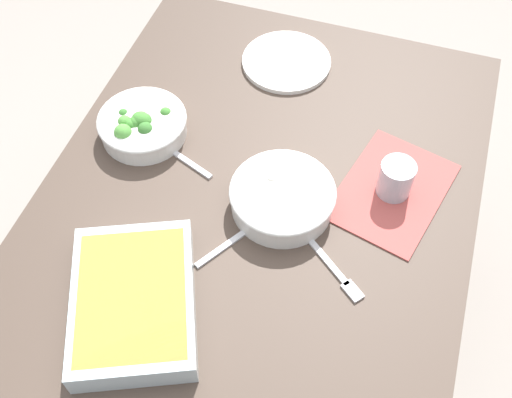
{
  "coord_description": "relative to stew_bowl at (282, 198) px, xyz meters",
  "views": [
    {
      "loc": [
        -0.72,
        -0.23,
        1.8
      ],
      "look_at": [
        0.0,
        0.0,
        0.74
      ],
      "focal_mm": 43.42,
      "sensor_mm": 36.0,
      "label": 1
    }
  ],
  "objects": [
    {
      "name": "dining_table",
      "position": [
        0.0,
        0.06,
        -0.12
      ],
      "size": [
        1.2,
        0.9,
        0.74
      ],
      "color": "#4C3D33",
      "rests_on": "ground_plane"
    },
    {
      "name": "spoon_by_stew",
      "position": [
        -0.09,
        0.06,
        -0.03
      ],
      "size": [
        0.16,
        0.11,
        0.01
      ],
      "color": "silver",
      "rests_on": "dining_table"
    },
    {
      "name": "ground_plane",
      "position": [
        0.0,
        0.06,
        -0.77
      ],
      "size": [
        6.0,
        6.0,
        0.0
      ],
      "primitive_type": "plane",
      "color": "#9E9389"
    },
    {
      "name": "fork_on_table",
      "position": [
        -0.11,
        -0.14,
        -0.03
      ],
      "size": [
        0.12,
        0.15,
        0.01
      ],
      "color": "silver",
      "rests_on": "dining_table"
    },
    {
      "name": "spoon_by_broccoli",
      "position": [
        0.07,
        0.27,
        -0.03
      ],
      "size": [
        0.08,
        0.17,
        0.01
      ],
      "color": "silver",
      "rests_on": "dining_table"
    },
    {
      "name": "baking_dish",
      "position": [
        -0.31,
        0.19,
        0.0
      ],
      "size": [
        0.36,
        0.32,
        0.06
      ],
      "color": "silver",
      "rests_on": "dining_table"
    },
    {
      "name": "side_plate",
      "position": [
        0.42,
        0.11,
        -0.03
      ],
      "size": [
        0.22,
        0.22,
        0.01
      ],
      "primitive_type": "cylinder",
      "color": "white",
      "rests_on": "dining_table"
    },
    {
      "name": "broccoli_bowl",
      "position": [
        0.1,
        0.35,
        -0.0
      ],
      "size": [
        0.2,
        0.2,
        0.07
      ],
      "color": "silver",
      "rests_on": "dining_table"
    },
    {
      "name": "placemat",
      "position": [
        0.11,
        -0.21,
        -0.03
      ],
      "size": [
        0.32,
        0.26,
        0.0
      ],
      "primitive_type": "cube",
      "rotation": [
        0.0,
        0.0,
        -0.25
      ],
      "color": "#B24C47",
      "rests_on": "dining_table"
    },
    {
      "name": "drink_cup",
      "position": [
        0.11,
        -0.21,
        0.01
      ],
      "size": [
        0.07,
        0.07,
        0.08
      ],
      "color": "#B2BCC6",
      "rests_on": "dining_table"
    },
    {
      "name": "stew_bowl",
      "position": [
        0.0,
        0.0,
        0.0
      ],
      "size": [
        0.22,
        0.22,
        0.06
      ],
      "color": "silver",
      "rests_on": "dining_table"
    }
  ]
}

